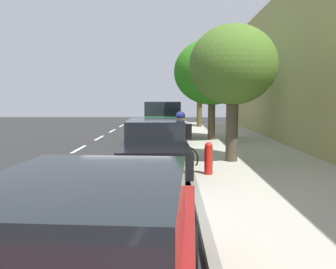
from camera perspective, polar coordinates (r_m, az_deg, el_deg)
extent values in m
plane|color=#292929|center=(11.09, -5.97, -5.29)|extent=(57.90, 57.90, 0.00)
cube|color=#AFAC9F|center=(11.32, 14.48, -4.80)|extent=(4.20, 36.19, 0.16)
cube|color=gray|center=(11.01, 3.35, -4.92)|extent=(0.16, 36.19, 0.16)
cube|color=white|center=(11.51, -19.28, -5.16)|extent=(0.14, 2.20, 0.01)
cube|color=white|center=(15.46, -13.97, -2.25)|extent=(0.14, 2.20, 0.01)
cube|color=white|center=(19.52, -10.87, -0.53)|extent=(0.14, 2.20, 0.01)
cube|color=white|center=(23.63, -8.83, 0.60)|extent=(0.14, 2.20, 0.01)
cube|color=white|center=(27.77, -7.40, 1.39)|extent=(0.14, 2.20, 0.01)
cube|color=white|center=(11.05, -4.32, -5.29)|extent=(0.12, 36.19, 0.01)
cube|color=black|center=(2.98, -13.16, -12.21)|extent=(1.67, 2.19, 0.60)
cylinder|color=black|center=(4.45, 3.27, -18.10)|extent=(0.26, 0.67, 0.66)
cylinder|color=black|center=(4.75, -17.58, -16.77)|extent=(0.26, 0.67, 0.66)
cube|color=black|center=(10.15, -1.99, -2.86)|extent=(1.91, 4.46, 0.64)
cube|color=black|center=(10.07, -2.00, 0.62)|extent=(1.62, 2.15, 0.60)
cylinder|color=black|center=(11.55, 2.13, -3.15)|extent=(0.24, 0.67, 0.66)
cylinder|color=black|center=(11.57, -5.91, -3.16)|extent=(0.24, 0.67, 0.66)
cylinder|color=black|center=(8.88, 3.16, -5.90)|extent=(0.24, 0.67, 0.66)
cylinder|color=black|center=(8.90, -7.34, -5.91)|extent=(0.24, 0.67, 0.66)
cube|color=#1E512D|center=(16.81, -0.87, 1.11)|extent=(1.96, 5.30, 0.80)
cube|color=black|center=(17.69, -0.79, 3.95)|extent=(1.73, 1.50, 0.80)
cube|color=#1E512D|center=(15.59, -0.99, 2.44)|extent=(1.86, 2.65, 0.12)
cylinder|color=black|center=(18.47, 2.06, 0.45)|extent=(0.22, 0.80, 0.80)
cylinder|color=black|center=(18.52, -3.52, 0.46)|extent=(0.22, 0.80, 0.80)
cylinder|color=black|center=(15.21, 2.36, -0.71)|extent=(0.22, 0.80, 0.80)
cylinder|color=black|center=(15.26, -4.42, -0.70)|extent=(0.22, 0.80, 0.80)
cube|color=white|center=(23.17, -0.52, 2.04)|extent=(1.90, 4.46, 0.64)
cube|color=black|center=(23.14, -0.52, 3.58)|extent=(1.62, 2.15, 0.60)
cylinder|color=black|center=(24.57, 1.34, 1.63)|extent=(0.24, 0.67, 0.66)
cylinder|color=black|center=(24.56, -2.44, 1.62)|extent=(0.24, 0.67, 0.66)
cylinder|color=black|center=(21.86, 1.65, 1.10)|extent=(0.24, 0.67, 0.66)
cylinder|color=black|center=(21.84, -2.60, 1.09)|extent=(0.24, 0.67, 0.66)
torus|color=black|center=(11.24, -1.34, -3.30)|extent=(0.61, 0.42, 0.70)
torus|color=black|center=(10.68, 3.24, -3.79)|extent=(0.61, 0.42, 0.70)
cylinder|color=#1926A5|center=(11.01, 0.32, -3.03)|extent=(0.56, 0.38, 0.52)
cylinder|color=#1926A5|center=(10.81, 1.93, -3.24)|extent=(0.14, 0.11, 0.48)
cylinder|color=#1926A5|center=(10.94, 0.55, -1.84)|extent=(0.63, 0.43, 0.05)
cylinder|color=#1926A5|center=(10.78, 2.46, -4.12)|extent=(0.32, 0.22, 0.19)
cylinder|color=#1926A5|center=(10.71, 2.70, -2.91)|extent=(0.24, 0.17, 0.34)
cylinder|color=#1926A5|center=(11.19, -1.17, -2.48)|extent=(0.11, 0.09, 0.34)
cube|color=black|center=(10.74, 2.17, -1.81)|extent=(0.26, 0.22, 0.05)
cylinder|color=black|center=(11.14, -1.01, -1.35)|extent=(0.28, 0.40, 0.03)
cylinder|color=#C6B284|center=(10.58, 2.29, -3.46)|extent=(0.15, 0.15, 0.85)
cylinder|color=#C6B284|center=(10.41, 1.70, -3.61)|extent=(0.15, 0.15, 0.85)
cube|color=white|center=(10.40, 2.01, 0.43)|extent=(0.40, 0.44, 0.60)
cylinder|color=white|center=(10.62, 2.76, 0.37)|extent=(0.10, 0.10, 0.57)
cylinder|color=white|center=(10.19, 1.22, 0.14)|extent=(0.10, 0.10, 0.57)
sphere|color=tan|center=(10.37, 2.02, 2.74)|extent=(0.24, 0.24, 0.24)
sphere|color=navy|center=(10.37, 2.02, 2.97)|extent=(0.27, 0.27, 0.27)
cube|color=black|center=(10.29, 2.95, 0.48)|extent=(0.32, 0.35, 0.44)
cylinder|color=#494131|center=(11.33, 10.13, 1.45)|extent=(0.37, 0.37, 2.24)
ellipsoid|color=#4A7027|center=(11.34, 10.30, 10.85)|extent=(2.68, 2.68, 2.44)
cylinder|color=brown|center=(17.11, 6.93, 2.88)|extent=(0.34, 0.34, 2.20)
ellipsoid|color=#2D7719|center=(17.13, 7.02, 9.86)|extent=(3.57, 3.57, 3.08)
cylinder|color=brown|center=(24.79, 5.01, 4.63)|extent=(0.36, 0.36, 2.91)
ellipsoid|color=#2C6B21|center=(24.84, 5.05, 9.68)|extent=(2.66, 2.66, 2.74)
cylinder|color=red|center=(9.36, 6.46, -4.18)|extent=(0.22, 0.22, 0.70)
sphere|color=red|center=(9.30, 6.49, -1.81)|extent=(0.20, 0.20, 0.20)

